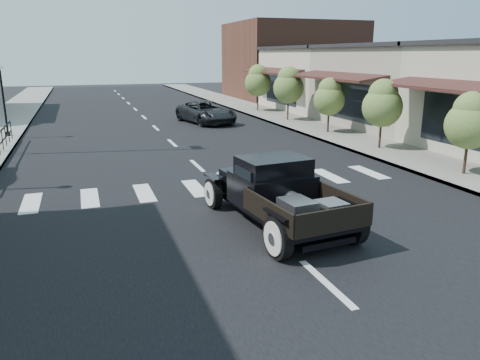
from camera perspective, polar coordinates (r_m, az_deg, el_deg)
name	(u,v)px	position (r m, az deg, el deg)	size (l,w,h in m)	color
ground	(266,229)	(11.49, 3.16, -5.98)	(120.00, 120.00, 0.00)	black
road	(162,134)	(25.59, -9.53, 5.61)	(14.00, 80.00, 0.02)	black
road_markings	(181,151)	(20.75, -7.21, 3.49)	(12.00, 60.00, 0.06)	silver
sidewalk_right	(304,125)	(28.21, 7.85, 6.67)	(3.00, 80.00, 0.15)	gray
storefront_mid	(421,87)	(29.87, 21.20, 10.48)	(10.00, 9.00, 4.50)	#A69E8B
storefront_far	(341,80)	(37.23, 12.23, 11.85)	(10.00, 9.00, 4.50)	beige
far_building_right	(292,61)	(46.27, 6.35, 14.20)	(11.00, 10.00, 7.00)	brown
lamp_post_c	(3,99)	(26.26, -26.89, 8.85)	(0.36, 0.36, 3.72)	black
small_tree_a	(468,135)	(17.63, 26.08, 4.97)	(1.62, 1.62, 2.69)	#597033
small_tree_b	(382,115)	(21.32, 16.89, 7.59)	(1.72, 1.72, 2.87)	#597033
small_tree_c	(329,106)	(25.18, 10.79, 8.84)	(1.63, 1.63, 2.72)	#597033
small_tree_d	(288,94)	(29.69, 5.91, 10.36)	(1.89, 1.89, 3.16)	#597033
small_tree_e	(258,88)	(34.54, 2.20, 11.09)	(1.90, 1.90, 3.17)	#597033
hotrod_pickup	(277,192)	(11.46, 4.57, -1.49)	(2.33, 4.99, 1.73)	black
second_car	(206,112)	(29.12, -4.17, 8.22)	(2.23, 4.83, 1.34)	black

